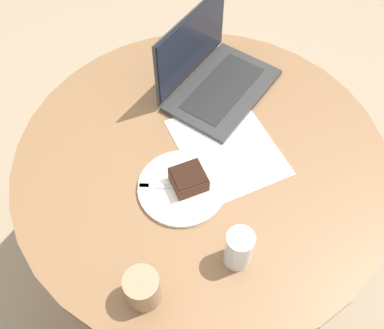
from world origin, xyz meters
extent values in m
plane|color=gray|center=(0.00, 0.00, 0.00)|extent=(12.00, 12.00, 0.00)
cylinder|color=brown|center=(0.00, 0.00, 0.01)|extent=(0.58, 0.58, 0.02)
cylinder|color=brown|center=(0.00, 0.00, 0.38)|extent=(0.11, 0.11, 0.72)
cylinder|color=brown|center=(0.00, 0.00, 0.76)|extent=(1.06, 1.06, 0.03)
cube|color=white|center=(0.04, 0.07, 0.77)|extent=(0.40, 0.37, 0.00)
cylinder|color=silver|center=(0.02, -0.11, 0.78)|extent=(0.24, 0.24, 0.01)
cube|color=#472619|center=(0.03, -0.10, 0.81)|extent=(0.11, 0.11, 0.05)
cube|color=black|center=(0.03, -0.10, 0.83)|extent=(0.11, 0.11, 0.00)
cube|color=silver|center=(0.00, -0.13, 0.79)|extent=(0.14, 0.11, 0.00)
cube|color=silver|center=(-0.06, -0.18, 0.79)|extent=(0.04, 0.04, 0.00)
cylinder|color=#997556|center=(0.13, -0.39, 0.82)|extent=(0.08, 0.08, 0.10)
cylinder|color=silver|center=(0.25, -0.19, 0.83)|extent=(0.07, 0.07, 0.12)
cube|color=#2D2D2D|center=(-0.10, 0.24, 0.78)|extent=(0.25, 0.36, 0.02)
cube|color=black|center=(-0.10, 0.24, 0.79)|extent=(0.15, 0.29, 0.00)
cube|color=#2D2D2D|center=(-0.22, 0.23, 0.91)|extent=(0.02, 0.35, 0.23)
cube|color=black|center=(-0.22, 0.23, 0.91)|extent=(0.02, 0.33, 0.21)
camera|label=1|loc=(0.42, -0.58, 1.80)|focal=42.00mm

